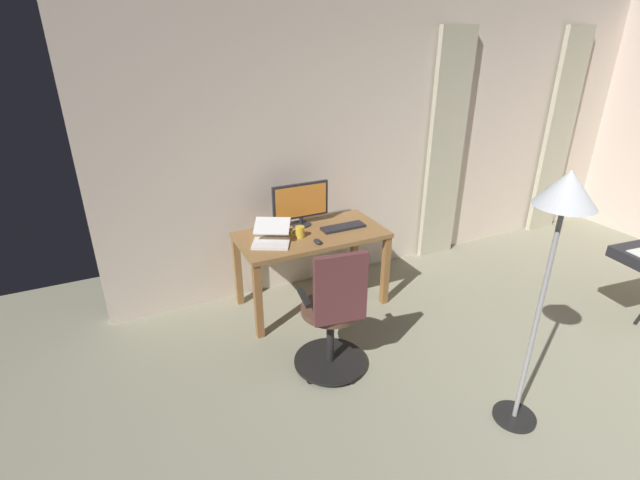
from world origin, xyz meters
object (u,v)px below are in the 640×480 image
at_px(cell_phone_face_up, 267,230).
at_px(floor_lamp, 561,218).
at_px(office_chair, 334,318).
at_px(laptop, 271,237).
at_px(mug_coffee, 299,232).
at_px(computer_monitor, 301,202).
at_px(computer_keyboard, 343,227).
at_px(desk, 311,243).
at_px(computer_mouse, 318,241).

relative_size(cell_phone_face_up, floor_lamp, 0.08).
distance_m(office_chair, laptop, 0.97).
height_order(office_chair, cell_phone_face_up, office_chair).
height_order(office_chair, mug_coffee, office_chair).
bearing_deg(floor_lamp, cell_phone_face_up, -65.49).
bearing_deg(computer_monitor, computer_keyboard, 142.18).
height_order(computer_keyboard, mug_coffee, mug_coffee).
xyz_separation_m(desk, floor_lamp, (-0.63, 1.90, 0.83)).
height_order(computer_monitor, mug_coffee, computer_monitor).
bearing_deg(cell_phone_face_up, mug_coffee, 140.20).
distance_m(desk, computer_monitor, 0.39).
bearing_deg(cell_phone_face_up, computer_monitor, -170.14).
distance_m(cell_phone_face_up, floor_lamp, 2.44).
xyz_separation_m(computer_monitor, mug_coffee, (0.12, 0.25, -0.17)).
distance_m(desk, mug_coffee, 0.20).
distance_m(computer_keyboard, cell_phone_face_up, 0.69).
height_order(laptop, mug_coffee, laptop).
relative_size(desk, office_chair, 1.25).
xyz_separation_m(computer_mouse, mug_coffee, (0.09, -0.18, 0.03)).
height_order(computer_keyboard, laptop, laptop).
bearing_deg(computer_monitor, laptop, 33.28).
xyz_separation_m(computer_monitor, computer_mouse, (0.04, 0.43, -0.20)).
distance_m(computer_mouse, cell_phone_face_up, 0.53).
distance_m(office_chair, cell_phone_face_up, 1.20).
bearing_deg(computer_monitor, cell_phone_face_up, -1.34).
xyz_separation_m(office_chair, mug_coffee, (-0.13, -0.91, 0.29)).
xyz_separation_m(office_chair, cell_phone_face_up, (0.08, -1.17, 0.25)).
distance_m(computer_keyboard, computer_mouse, 0.40).
xyz_separation_m(desk, office_chair, (0.26, 0.95, -0.14)).
bearing_deg(computer_monitor, office_chair, 77.76).
bearing_deg(floor_lamp, computer_mouse, -68.23).
bearing_deg(computer_keyboard, computer_monitor, -37.82).
distance_m(desk, laptop, 0.42).
bearing_deg(computer_keyboard, office_chair, 58.41).
xyz_separation_m(desk, laptop, (0.39, 0.04, 0.15)).
xyz_separation_m(computer_mouse, cell_phone_face_up, (0.30, -0.44, -0.01)).
height_order(cell_phone_face_up, mug_coffee, mug_coffee).
xyz_separation_m(computer_mouse, floor_lamp, (-0.67, 1.68, 0.71)).
distance_m(laptop, computer_mouse, 0.39).
bearing_deg(laptop, office_chair, 125.77).
height_order(computer_mouse, floor_lamp, floor_lamp).
relative_size(laptop, mug_coffee, 3.43).
distance_m(office_chair, computer_keyboard, 1.11).
height_order(desk, cell_phone_face_up, cell_phone_face_up).
relative_size(computer_mouse, cell_phone_face_up, 0.69).
xyz_separation_m(computer_keyboard, mug_coffee, (0.44, 0.01, 0.04)).
bearing_deg(laptop, desk, -146.95).
distance_m(computer_monitor, computer_keyboard, 0.45).
relative_size(computer_monitor, computer_keyboard, 1.31).
height_order(computer_keyboard, computer_mouse, computer_mouse).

